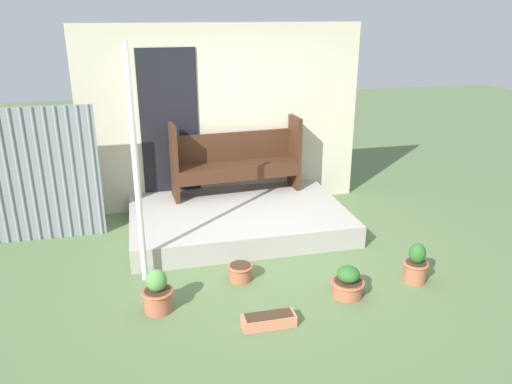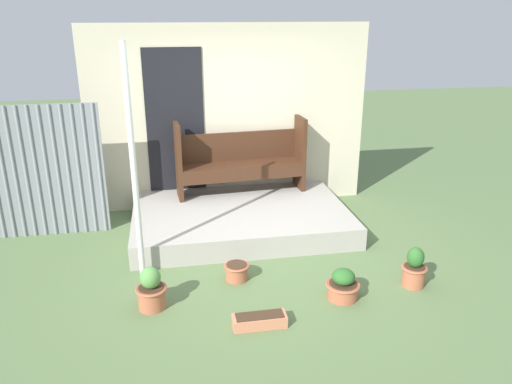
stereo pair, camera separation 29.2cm
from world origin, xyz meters
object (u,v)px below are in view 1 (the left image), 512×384
at_px(flower_pot_middle, 240,271).
at_px(flower_pot_far_right, 416,265).
at_px(bench, 236,158).
at_px(flower_pot_right, 348,283).
at_px(flower_pot_left, 158,293).
at_px(planter_box_rect, 269,320).
at_px(support_post, 136,170).

xyz_separation_m(flower_pot_middle, flower_pot_far_right, (1.82, -0.46, 0.09)).
height_order(bench, flower_pot_right, bench).
xyz_separation_m(flower_pot_left, planter_box_rect, (0.98, -0.50, -0.13)).
relative_size(flower_pot_left, flower_pot_right, 1.26).
relative_size(flower_pot_middle, planter_box_rect, 0.56).
bearing_deg(flower_pot_middle, flower_pot_far_right, -14.29).
distance_m(bench, flower_pot_left, 2.74).
bearing_deg(flower_pot_right, planter_box_rect, -160.80).
distance_m(flower_pot_right, planter_box_rect, 0.98).
bearing_deg(planter_box_rect, flower_pot_left, 153.17).
xyz_separation_m(support_post, flower_pot_left, (0.11, -0.64, -1.05)).
bearing_deg(bench, planter_box_rect, -99.35).
bearing_deg(support_post, flower_pot_far_right, -14.32).
bearing_deg(flower_pot_far_right, planter_box_rect, -166.46).
relative_size(bench, flower_pot_right, 5.23).
relative_size(bench, flower_pot_left, 4.15).
bearing_deg(flower_pot_right, support_post, 157.77).
relative_size(flower_pot_right, planter_box_rect, 0.70).
bearing_deg(flower_pot_left, bench, 62.12).
height_order(bench, planter_box_rect, bench).
distance_m(bench, flower_pot_middle, 2.12).
bearing_deg(support_post, planter_box_rect, -46.30).
distance_m(support_post, planter_box_rect, 1.97).
bearing_deg(support_post, flower_pot_middle, -14.37).
bearing_deg(flower_pot_far_right, flower_pot_right, -173.14).
bearing_deg(flower_pot_far_right, flower_pot_middle, 165.71).
relative_size(bench, planter_box_rect, 3.66).
distance_m(flower_pot_far_right, planter_box_rect, 1.79).
distance_m(flower_pot_left, flower_pot_middle, 0.98).
bearing_deg(flower_pot_far_right, flower_pot_left, 178.38).
height_order(support_post, flower_pot_right, support_post).
xyz_separation_m(support_post, flower_pot_right, (2.01, -0.82, -1.10)).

